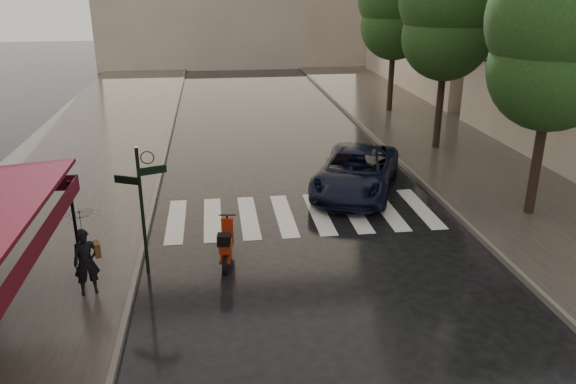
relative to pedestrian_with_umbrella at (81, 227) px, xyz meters
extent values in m
plane|color=black|center=(2.33, -2.01, -1.69)|extent=(120.00, 120.00, 0.00)
cube|color=#38332D|center=(-2.17, 9.99, -1.63)|extent=(6.00, 60.00, 0.12)
cube|color=#38332D|center=(12.58, 9.99, -1.63)|extent=(5.50, 60.00, 0.12)
cube|color=#595651|center=(0.88, 9.99, -1.62)|extent=(0.12, 60.00, 0.16)
cube|color=#595651|center=(9.78, 9.99, -1.62)|extent=(0.12, 60.00, 0.16)
cube|color=silver|center=(1.63, 3.99, -1.69)|extent=(0.50, 3.20, 0.01)
cube|color=silver|center=(2.68, 3.99, -1.69)|extent=(0.50, 3.20, 0.01)
cube|color=silver|center=(3.73, 3.99, -1.69)|extent=(0.50, 3.20, 0.01)
cube|color=silver|center=(4.78, 3.99, -1.69)|extent=(0.50, 3.20, 0.01)
cube|color=silver|center=(5.83, 3.99, -1.69)|extent=(0.50, 3.20, 0.01)
cube|color=silver|center=(6.88, 3.99, -1.69)|extent=(0.50, 3.20, 0.01)
cube|color=silver|center=(7.93, 3.99, -1.69)|extent=(0.50, 3.20, 0.01)
cube|color=silver|center=(8.98, 3.99, -1.69)|extent=(0.50, 3.20, 0.01)
cube|color=#4B0A15|center=(-0.19, -2.51, 0.66)|extent=(0.04, 7.00, 0.35)
cylinder|color=black|center=(-0.32, 0.74, -0.40)|extent=(0.07, 0.07, 2.35)
cylinder|color=black|center=(1.13, 0.99, -0.14)|extent=(0.08, 0.08, 3.10)
cube|color=black|center=(1.43, 0.99, 0.86)|extent=(0.62, 0.26, 0.18)
cube|color=black|center=(0.85, 0.99, 0.66)|extent=(0.56, 0.29, 0.18)
cylinder|color=black|center=(11.93, 2.99, 0.55)|extent=(0.28, 0.28, 4.26)
sphere|color=#133614|center=(11.93, 2.99, 2.61)|extent=(3.40, 3.40, 3.40)
sphere|color=#133614|center=(11.93, 2.99, 3.90)|extent=(3.80, 3.80, 3.80)
cylinder|color=black|center=(11.83, 9.99, 0.67)|extent=(0.28, 0.28, 4.48)
sphere|color=#133614|center=(11.83, 9.99, 2.83)|extent=(3.40, 3.40, 3.40)
cylinder|color=black|center=(12.03, 16.99, 0.61)|extent=(0.28, 0.28, 4.37)
sphere|color=#133614|center=(12.03, 16.99, 2.72)|extent=(3.40, 3.40, 3.40)
imported|color=black|center=(0.00, 0.00, -0.83)|extent=(0.63, 0.52, 1.50)
imported|color=black|center=(0.00, 0.00, 0.38)|extent=(1.13, 1.14, 0.81)
cube|color=#492D13|center=(0.23, 0.08, -0.57)|extent=(0.20, 0.30, 0.32)
cylinder|color=black|center=(2.95, 0.66, -1.47)|extent=(0.14, 0.45, 0.45)
cylinder|color=black|center=(3.08, 1.82, -1.47)|extent=(0.14, 0.45, 0.45)
cube|color=maroon|center=(3.01, 1.26, -1.40)|extent=(0.40, 1.23, 0.09)
cube|color=maroon|center=(2.99, 1.03, -1.12)|extent=(0.33, 0.54, 0.26)
cube|color=maroon|center=(3.06, 1.68, -1.04)|extent=(0.31, 0.14, 0.70)
cylinder|color=black|center=(3.07, 1.77, -0.65)|extent=(0.43, 0.08, 0.03)
cube|color=black|center=(2.95, 0.69, -0.81)|extent=(0.33, 0.31, 0.26)
imported|color=black|center=(7.38, 5.68, -0.99)|extent=(4.16, 5.57, 1.41)
camera|label=1|loc=(2.85, -11.19, 4.83)|focal=35.00mm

